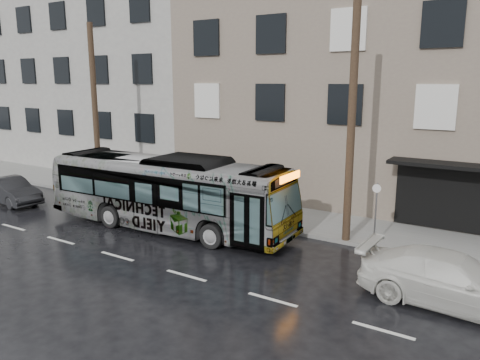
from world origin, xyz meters
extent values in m
plane|color=black|center=(0.00, 0.00, 0.00)|extent=(120.00, 120.00, 0.00)
cube|color=gray|center=(0.00, 4.90, 0.07)|extent=(90.00, 3.60, 0.15)
cube|color=gray|center=(5.00, 12.70, 5.50)|extent=(20.00, 12.00, 11.00)
cube|color=#ACABA3|center=(-18.00, 14.20, 8.00)|extent=(26.00, 15.00, 16.00)
cylinder|color=#443322|center=(6.50, 3.30, 4.65)|extent=(0.30, 0.30, 9.00)
cylinder|color=#443322|center=(-7.50, 3.30, 4.65)|extent=(0.30, 0.30, 9.00)
cylinder|color=slate|center=(7.60, 3.30, 1.35)|extent=(0.06, 0.06, 2.40)
imported|color=#B2B2B2|center=(-0.64, 1.04, 1.59)|extent=(11.50, 3.18, 3.17)
imported|color=silver|center=(10.81, -0.10, 0.75)|extent=(5.21, 2.27, 1.49)
imported|color=black|center=(-10.29, -0.15, 0.67)|extent=(4.21, 1.82, 1.35)
camera|label=1|loc=(12.34, -13.61, 6.24)|focal=35.00mm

